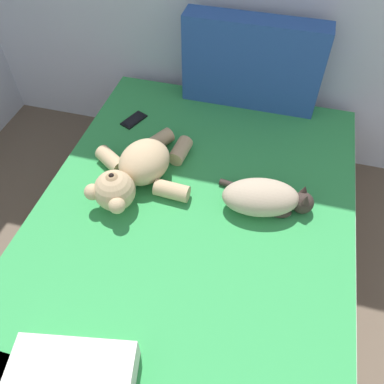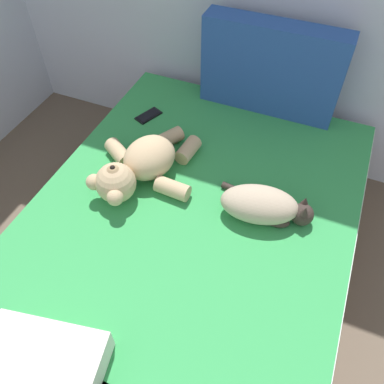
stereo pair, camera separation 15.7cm
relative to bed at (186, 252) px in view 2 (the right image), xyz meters
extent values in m
cube|color=#9E7A56|center=(0.00, 0.00, -0.10)|extent=(1.48, 2.08, 0.27)
cube|color=white|center=(0.00, 0.00, 0.13)|extent=(1.44, 2.02, 0.19)
cube|color=green|center=(0.00, 0.07, 0.23)|extent=(1.42, 1.88, 0.02)
cube|color=#264C99|center=(0.10, 0.95, 0.49)|extent=(0.75, 0.14, 0.50)
ellipsoid|color=tan|center=(0.28, 0.17, 0.31)|extent=(0.37, 0.25, 0.15)
sphere|color=#332823|center=(0.47, 0.20, 0.29)|extent=(0.10, 0.10, 0.10)
cone|color=#332823|center=(0.46, 0.23, 0.35)|extent=(0.04, 0.04, 0.04)
cone|color=#332823|center=(0.47, 0.18, 0.35)|extent=(0.04, 0.04, 0.04)
cylinder|color=#332823|center=(0.16, 0.25, 0.25)|extent=(0.16, 0.05, 0.03)
ellipsoid|color=#332823|center=(0.38, 0.15, 0.26)|extent=(0.11, 0.08, 0.04)
ellipsoid|color=tan|center=(-0.28, 0.23, 0.33)|extent=(0.30, 0.33, 0.19)
sphere|color=tan|center=(-0.35, 0.02, 0.33)|extent=(0.19, 0.19, 0.19)
sphere|color=#9E7F58|center=(-0.35, 0.02, 0.39)|extent=(0.07, 0.07, 0.07)
sphere|color=black|center=(-0.35, 0.02, 0.43)|extent=(0.02, 0.02, 0.02)
sphere|color=tan|center=(-0.30, -0.06, 0.34)|extent=(0.07, 0.07, 0.07)
sphere|color=tan|center=(-0.43, -0.02, 0.34)|extent=(0.07, 0.07, 0.07)
cylinder|color=tan|center=(-0.12, 0.13, 0.28)|extent=(0.16, 0.09, 0.08)
cylinder|color=tan|center=(-0.15, 0.40, 0.28)|extent=(0.09, 0.16, 0.08)
cylinder|color=tan|center=(-0.47, 0.24, 0.28)|extent=(0.18, 0.15, 0.08)
cylinder|color=tan|center=(-0.28, 0.44, 0.28)|extent=(0.14, 0.17, 0.08)
cube|color=black|center=(-0.49, 0.61, 0.24)|extent=(0.12, 0.16, 0.01)
cube|color=black|center=(-0.49, 0.61, 0.25)|extent=(0.11, 0.14, 0.00)
cube|color=white|center=(-0.19, -0.76, 0.29)|extent=(0.45, 0.35, 0.11)
camera|label=1|loc=(0.28, -0.99, 1.64)|focal=36.67mm
camera|label=2|loc=(0.43, -0.94, 1.64)|focal=36.67mm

